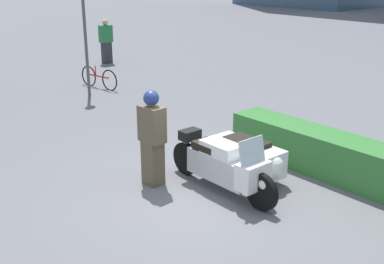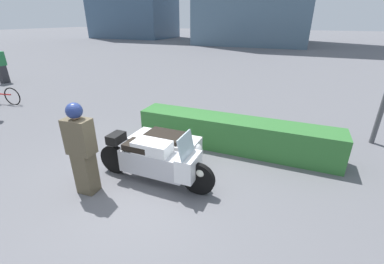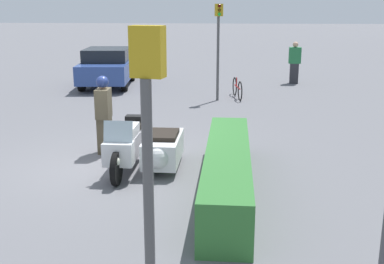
% 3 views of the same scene
% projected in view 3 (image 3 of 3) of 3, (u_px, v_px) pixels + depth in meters
% --- Properties ---
extents(ground_plane, '(160.00, 160.00, 0.00)m').
position_uv_depth(ground_plane, '(118.00, 163.00, 10.08)').
color(ground_plane, slate).
extents(police_motorcycle, '(2.49, 1.33, 1.15)m').
position_uv_depth(police_motorcycle, '(147.00, 147.00, 9.56)').
color(police_motorcycle, black).
rests_on(police_motorcycle, ground).
extents(officer_rider, '(0.48, 0.31, 1.73)m').
position_uv_depth(officer_rider, '(104.00, 113.00, 10.52)').
color(officer_rider, brown).
rests_on(officer_rider, ground).
extents(hedge_bush_curbside, '(4.84, 0.76, 0.78)m').
position_uv_depth(hedge_bush_curbside, '(227.00, 171.00, 8.42)').
color(hedge_bush_curbside, '#337033').
rests_on(hedge_bush_curbside, ground).
extents(traffic_light_near, '(0.22, 0.28, 3.05)m').
position_uv_depth(traffic_light_near, '(149.00, 153.00, 3.90)').
color(traffic_light_near, '#4C4C4C').
rests_on(traffic_light_near, ground).
extents(traffic_light_far, '(0.22, 0.29, 3.24)m').
position_uv_depth(traffic_light_far, '(218.00, 38.00, 16.10)').
color(traffic_light_far, '#4C4C4C').
rests_on(traffic_light_far, ground).
extents(parked_car_background, '(4.36, 2.26, 1.52)m').
position_uv_depth(parked_car_background, '(108.00, 66.00, 19.51)').
color(parked_car_background, '#2D478C').
rests_on(parked_car_background, ground).
extents(pedestrian_bystander, '(0.31, 0.50, 1.74)m').
position_uv_depth(pedestrian_bystander, '(295.00, 63.00, 20.08)').
color(pedestrian_bystander, '#2D2D33').
rests_on(pedestrian_bystander, ground).
extents(bicycle_parked, '(1.65, 0.35, 0.72)m').
position_uv_depth(bicycle_parked, '(237.00, 89.00, 17.09)').
color(bicycle_parked, black).
rests_on(bicycle_parked, ground).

